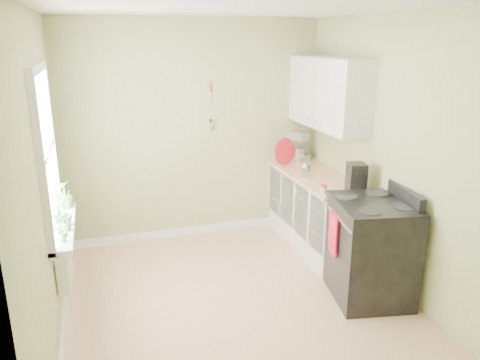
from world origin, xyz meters
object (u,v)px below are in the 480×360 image
object	(u,v)px
stove	(370,249)
coffee_maker	(356,179)
stand_mixer	(296,146)
kettle	(305,171)

from	to	relation	value
stove	coffee_maker	distance (m)	0.76
stove	stand_mixer	distance (m)	2.04
stand_mixer	coffee_maker	bearing A→B (deg)	-88.39
kettle	coffee_maker	bearing A→B (deg)	-65.60
kettle	stove	bearing A→B (deg)	-80.75
stand_mixer	coffee_maker	xyz separation A→B (m)	(0.04, -1.44, -0.03)
stand_mixer	stove	bearing A→B (deg)	-91.78
stand_mixer	kettle	world-z (taller)	stand_mixer
stand_mixer	coffee_maker	size ratio (longest dim) A/B	1.36
stand_mixer	kettle	xyz separation A→B (m)	(-0.25, -0.81, -0.09)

